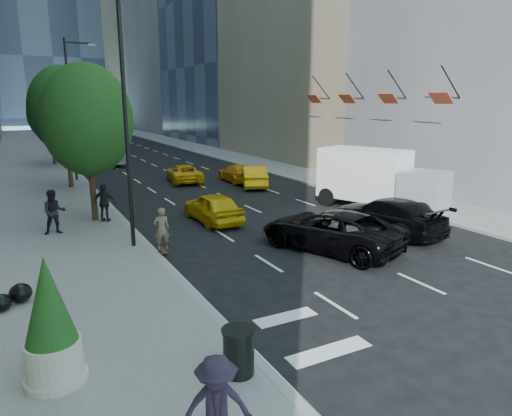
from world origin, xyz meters
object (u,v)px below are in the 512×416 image
black_sedan_lincoln (331,230)px  box_truck (379,179)px  skateboarder (162,232)px  city_bus (97,146)px  black_sedan_mercedes (387,215)px  trash_can (239,352)px  planter_shrub (50,323)px

black_sedan_lincoln → box_truck: 8.04m
skateboarder → city_bus: city_bus is taller
black_sedan_mercedes → city_bus: 32.58m
black_sedan_lincoln → black_sedan_mercedes: black_sedan_lincoln is taller
city_bus → trash_can: size_ratio=11.00×
skateboarder → black_sedan_mercedes: bearing=171.8°
trash_can → planter_shrub: (-3.48, 1.55, 0.80)m
black_sedan_lincoln → box_truck: size_ratio=0.81×
skateboarder → planter_shrub: 8.71m
skateboarder → trash_can: (-1.00, -9.00, -0.21)m
city_bus → planter_shrub: bearing=-103.7°
black_sedan_lincoln → city_bus: bearing=-104.8°
black_sedan_mercedes → skateboarder: bearing=-18.1°
black_sedan_lincoln → trash_can: (-7.10, -6.24, -0.17)m
skateboarder → black_sedan_lincoln: (6.10, -2.76, -0.04)m
planter_shrub → trash_can: bearing=-24.1°
box_truck → planter_shrub: (-17.17, -9.21, -0.21)m
black_sedan_mercedes → planter_shrub: size_ratio=2.04×
box_truck → skateboarder: bearing=167.1°
black_sedan_mercedes → planter_shrub: (-14.28, -5.45, 0.64)m
black_sedan_mercedes → planter_shrub: 15.30m
city_bus → trash_can: bearing=-98.2°
black_sedan_mercedes → planter_shrub: planter_shrub is taller
city_bus → box_truck: bearing=-73.0°
black_sedan_lincoln → box_truck: box_truck is taller
black_sedan_lincoln → planter_shrub: (-10.58, -4.68, 0.64)m
skateboarder → black_sedan_mercedes: (9.80, -2.00, -0.04)m
skateboarder → city_bus: bearing=-91.3°
city_bus → trash_can: 38.88m
skateboarder → black_sedan_mercedes: 10.00m
box_truck → planter_shrub: size_ratio=2.65×
black_sedan_mercedes → trash_can: black_sedan_mercedes is taller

